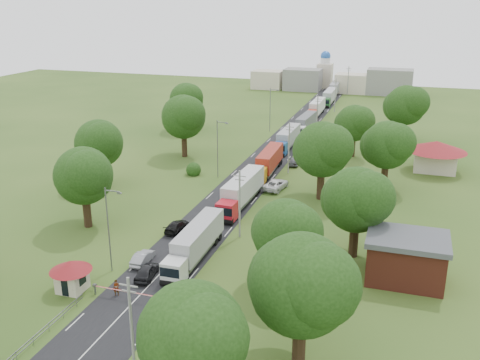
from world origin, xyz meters
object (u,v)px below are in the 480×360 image
at_px(boom_barrier, 122,292).
at_px(pedestrian_near, 116,288).
at_px(truck_0, 195,242).
at_px(car_lane_front, 147,272).
at_px(guard_booth, 71,272).
at_px(car_lane_mid, 143,258).
at_px(info_sign, 303,138).

relative_size(boom_barrier, pedestrian_near, 5.31).
xyz_separation_m(truck_0, car_lane_front, (-3.39, -5.91, -1.33)).
distance_m(boom_barrier, car_lane_front, 4.82).
distance_m(guard_booth, car_lane_mid, 8.89).
distance_m(info_sign, pedestrian_near, 60.00).
height_order(guard_booth, pedestrian_near, guard_booth).
distance_m(boom_barrier, info_sign, 60.39).
distance_m(guard_booth, pedestrian_near, 5.14).
bearing_deg(car_lane_mid, pedestrian_near, 93.37).
bearing_deg(info_sign, truck_0, -93.26).
height_order(boom_barrier, truck_0, truck_0).
distance_m(truck_0, car_lane_front, 6.94).
distance_m(info_sign, truck_0, 49.38).
relative_size(truck_0, car_lane_front, 3.21).
xyz_separation_m(guard_booth, pedestrian_near, (4.95, 0.50, -1.29)).
height_order(guard_booth, truck_0, truck_0).
xyz_separation_m(boom_barrier, pedestrian_near, (-0.89, 0.50, -0.02)).
bearing_deg(car_lane_mid, info_sign, -101.49).
height_order(truck_0, pedestrian_near, truck_0).
relative_size(boom_barrier, guard_booth, 2.10).
bearing_deg(pedestrian_near, info_sign, 57.10).
xyz_separation_m(boom_barrier, car_lane_mid, (-1.64, 7.70, -0.20)).
relative_size(car_lane_mid, pedestrian_near, 2.41).
relative_size(truck_0, pedestrian_near, 8.14).
bearing_deg(guard_booth, truck_0, 48.16).
bearing_deg(pedestrian_near, car_lane_mid, 70.18).
relative_size(guard_booth, truck_0, 0.31).
xyz_separation_m(car_lane_front, pedestrian_near, (-1.25, -4.31, 0.12)).
xyz_separation_m(car_lane_front, car_lane_mid, (-2.00, 2.89, -0.06)).
bearing_deg(car_lane_front, pedestrian_near, 65.91).
height_order(truck_0, car_lane_mid, truck_0).
relative_size(truck_0, car_lane_mid, 3.38).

